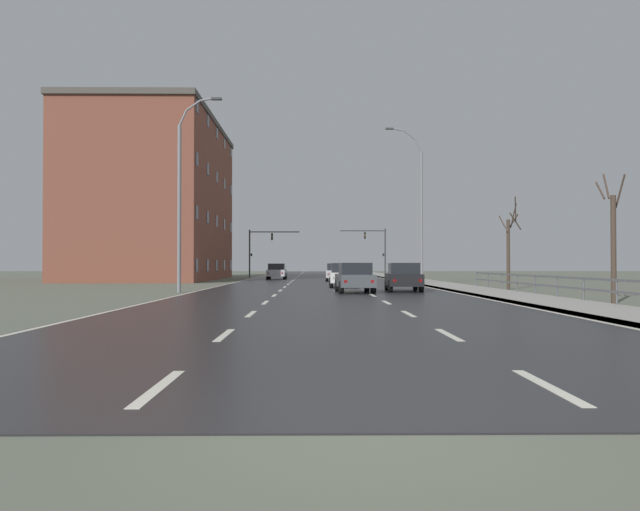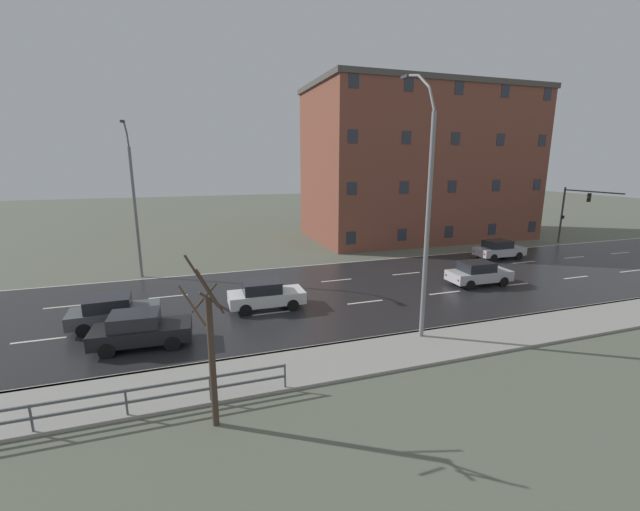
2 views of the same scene
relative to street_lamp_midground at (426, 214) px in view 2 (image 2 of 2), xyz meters
name	(u,v)px [view 2 (image 2 of 2)]	position (x,y,z in m)	size (l,w,h in m)	color
ground_plane	(459,280)	(-7.43, 7.83, -5.78)	(160.00, 160.00, 0.12)	#5B6051
road_asphalt_strip	(588,265)	(-7.43, 19.82, -5.71)	(14.00, 120.00, 0.03)	#232326
street_lamp_midground	(426,214)	(0.00, 0.00, 0.00)	(2.78, 0.24, 11.75)	slate
street_lamp_left_bank	(134,205)	(-14.89, -13.06, -0.61)	(2.34, 0.24, 10.41)	slate
traffic_signal_left	(574,207)	(-14.15, 25.69, -1.99)	(5.88, 0.36, 5.52)	#38383A
car_far_right	(265,295)	(-5.95, -6.00, -4.92)	(1.89, 4.13, 1.57)	silver
car_far_left	(114,311)	(-5.75, -13.51, -4.92)	(1.97, 4.17, 1.57)	#474C51
car_mid_centre	(140,329)	(-2.98, -12.07, -4.92)	(1.98, 4.18, 1.57)	black
car_near_right	(478,273)	(-5.90, 8.11, -4.92)	(1.94, 4.15, 1.57)	#B7B7BC
car_near_left	(499,249)	(-11.51, 14.81, -4.92)	(1.87, 4.12, 1.57)	#B7B7BC
brick_building	(419,164)	(-23.26, 14.02, 1.99)	(12.09, 23.15, 15.41)	brown
bare_tree_mid	(211,352)	(3.68, -9.45, -3.28)	(1.22, 1.37, 5.48)	#423328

